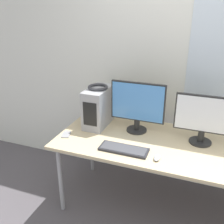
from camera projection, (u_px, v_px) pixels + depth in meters
wall_back at (208, 63)px, 2.46m from camera, size 8.00×0.07×2.70m
desk at (194, 152)px, 2.24m from camera, size 2.43×0.85×0.73m
pc_tower at (98, 107)px, 2.58m from camera, size 0.19×0.40×0.38m
headphones at (98, 87)px, 2.50m from camera, size 0.19×0.19×0.03m
monitor_main at (138, 105)px, 2.43m from camera, size 0.51×0.19×0.48m
monitor_right_near at (204, 118)px, 2.22m from camera, size 0.49×0.19×0.44m
keyboard at (124, 149)px, 2.19m from camera, size 0.41×0.15×0.02m
mouse at (157, 158)px, 2.07m from camera, size 0.05×0.10×0.03m
cell_phone at (66, 135)px, 2.44m from camera, size 0.10×0.14×0.01m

